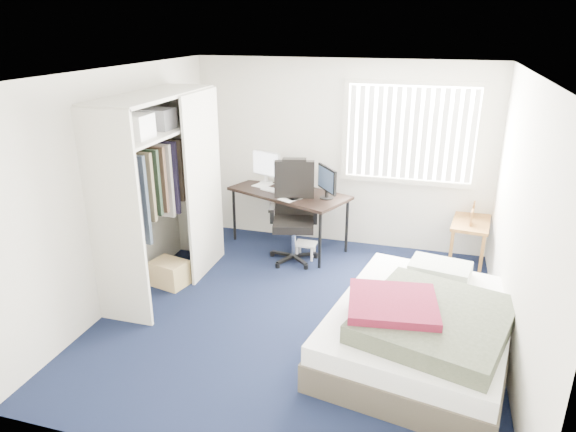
{
  "coord_description": "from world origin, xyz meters",
  "views": [
    {
      "loc": [
        1.2,
        -4.58,
        2.92
      ],
      "look_at": [
        -0.24,
        0.4,
        0.96
      ],
      "focal_mm": 32.0,
      "sensor_mm": 36.0,
      "label": 1
    }
  ],
  "objects_px": {
    "bed": "(422,327)",
    "nightstand": "(471,224)",
    "desk": "(290,190)",
    "office_chair": "(294,222)"
  },
  "relations": [
    {
      "from": "desk",
      "to": "nightstand",
      "type": "distance_m",
      "value": 2.37
    },
    {
      "from": "desk",
      "to": "bed",
      "type": "distance_m",
      "value": 2.84
    },
    {
      "from": "desk",
      "to": "nightstand",
      "type": "xyz_separation_m",
      "value": [
        2.35,
        0.1,
        -0.28
      ]
    },
    {
      "from": "office_chair",
      "to": "bed",
      "type": "height_order",
      "value": "office_chair"
    },
    {
      "from": "desk",
      "to": "bed",
      "type": "relative_size",
      "value": 0.76
    },
    {
      "from": "desk",
      "to": "office_chair",
      "type": "distance_m",
      "value": 0.51
    },
    {
      "from": "desk",
      "to": "bed",
      "type": "xyz_separation_m",
      "value": [
        1.86,
        -2.09,
        -0.52
      ]
    },
    {
      "from": "desk",
      "to": "office_chair",
      "type": "xyz_separation_m",
      "value": [
        0.16,
        -0.38,
        -0.31
      ]
    },
    {
      "from": "desk",
      "to": "nightstand",
      "type": "relative_size",
      "value": 1.92
    },
    {
      "from": "bed",
      "to": "nightstand",
      "type": "bearing_deg",
      "value": 77.25
    }
  ]
}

